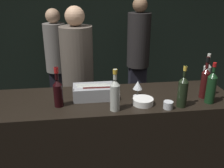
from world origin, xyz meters
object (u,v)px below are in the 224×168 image
Objects in this scene: person_blond_tee at (78,78)px; red_wine_bottle_tall at (58,91)px; red_wine_bottle_black_foil at (205,81)px; ice_bin_with_bottles at (94,91)px; wine_glass at (138,86)px; bowl_white at (143,101)px; candle_votive at (168,105)px; rose_wine_bottle at (115,94)px; champagne_bottle at (183,91)px; person_grey_polo at (138,54)px; white_wine_bottle at (207,74)px; person_in_hoodie at (56,59)px; red_wine_bottle_burgundy at (211,86)px.

red_wine_bottle_tall is at bearing 35.84° from person_blond_tee.
ice_bin_with_bottles is at bearing 173.36° from red_wine_bottle_black_foil.
bowl_white is at bearing -86.54° from wine_glass.
person_blond_tee is at bearing 126.21° from candle_votive.
person_blond_tee is at bearing 107.04° from rose_wine_bottle.
person_grey_polo is (0.06, 1.80, -0.17)m from champagne_bottle.
ice_bin_with_bottles is at bearing -173.96° from white_wine_bottle.
white_wine_bottle is at bearing 43.52° from champagne_bottle.
person_grey_polo is (0.75, 1.54, -0.10)m from ice_bin_with_bottles.
bowl_white is at bearing 77.66° from person_blond_tee.
champagne_bottle is 2.32m from person_in_hoodie.
candle_votive is 0.24× the size of red_wine_bottle_tall.
red_wine_bottle_black_foil is (0.56, 0.07, 0.12)m from bowl_white.
person_blond_tee reaches higher than ice_bin_with_bottles.
red_wine_bottle_tall is 1.88m from person_in_hoodie.
red_wine_bottle_burgundy is 0.19× the size of person_grey_polo.
ice_bin_with_bottles is 0.33m from red_wine_bottle_tall.
ice_bin_with_bottles is at bearing 120.90° from rose_wine_bottle.
champagne_bottle is 0.20× the size of person_in_hoodie.
wine_glass is at bearing 170.37° from red_wine_bottle_black_foil.
ice_bin_with_bottles is 0.19× the size of person_grey_polo.
red_wine_bottle_burgundy reaches higher than ice_bin_with_bottles.
person_in_hoodie is 1.08m from person_blond_tee.
red_wine_bottle_tall is at bearing 172.36° from champagne_bottle.
person_in_hoodie reaches higher than candle_votive.
person_in_hoodie is (-0.47, 1.74, -0.19)m from ice_bin_with_bottles.
red_wine_bottle_burgundy is 1.05× the size of red_wine_bottle_tall.
red_wine_bottle_black_foil reaches higher than candle_votive.
person_in_hoodie reaches higher than white_wine_bottle.
person_in_hoodie is at bearing -116.22° from person_blond_tee.
white_wine_bottle reaches higher than candle_votive.
rose_wine_bottle is (-0.94, -0.36, 0.00)m from white_wine_bottle.
person_grey_polo is (0.36, 1.72, -0.06)m from bowl_white.
champagne_bottle reaches higher than candle_votive.
wine_glass is at bearing 166.43° from person_grey_polo.
person_in_hoodie is 0.94× the size of person_blond_tee.
bowl_white is at bearing 150.93° from candle_votive.
red_wine_bottle_tall is at bearing -157.56° from ice_bin_with_bottles.
white_wine_bottle is at bearing 68.96° from red_wine_bottle_burgundy.
red_wine_bottle_burgundy reaches higher than rose_wine_bottle.
red_wine_bottle_tall reaches higher than ice_bin_with_bottles.
champagne_bottle is 0.29m from red_wine_bottle_black_foil.
champagne_bottle is 0.18× the size of person_grey_polo.
bowl_white is 2.10m from person_in_hoodie.
person_grey_polo is at bearing 88.18° from champagne_bottle.
red_wine_bottle_black_foil reaches higher than white_wine_bottle.
bowl_white is 0.52× the size of white_wine_bottle.
rose_wine_bottle is 1.02m from person_blond_tee.
bowl_white is 0.51× the size of rose_wine_bottle.
red_wine_bottle_tall reaches higher than wine_glass.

